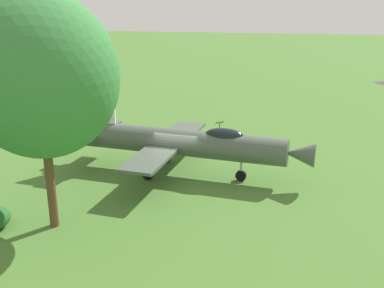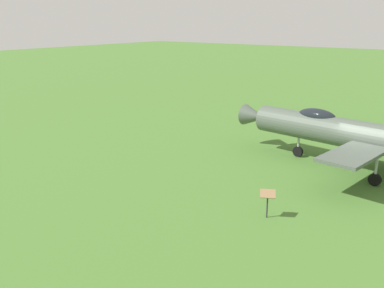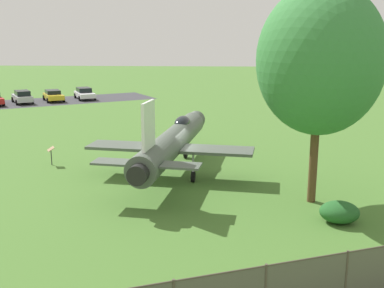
% 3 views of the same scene
% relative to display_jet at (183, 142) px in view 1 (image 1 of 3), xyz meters
% --- Properties ---
extents(ground_plane, '(200.00, 200.00, 0.00)m').
position_rel_display_jet_xyz_m(ground_plane, '(0.36, -0.05, -1.93)').
color(ground_plane, '#47722D').
extents(display_jet, '(14.40, 9.51, 4.88)m').
position_rel_display_jet_xyz_m(display_jet, '(0.00, 0.00, 0.00)').
color(display_jet, '#4C564C').
rests_on(display_jet, ground_plane).
extents(shade_tree, '(6.58, 5.73, 10.16)m').
position_rel_display_jet_xyz_m(shade_tree, '(4.49, 7.13, 4.81)').
color(shade_tree, brown).
rests_on(shade_tree, ground_plane).
extents(palm_tree, '(3.98, 3.44, 8.16)m').
position_rel_display_jet_xyz_m(palm_tree, '(15.05, -13.58, 2.17)').
color(palm_tree, brown).
rests_on(palm_tree, ground_plane).
extents(info_plaque, '(0.72, 0.63, 1.14)m').
position_rel_display_jet_xyz_m(info_plaque, '(-1.14, -7.75, -1.07)').
color(info_plaque, '#333333').
rests_on(info_plaque, ground_plane).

